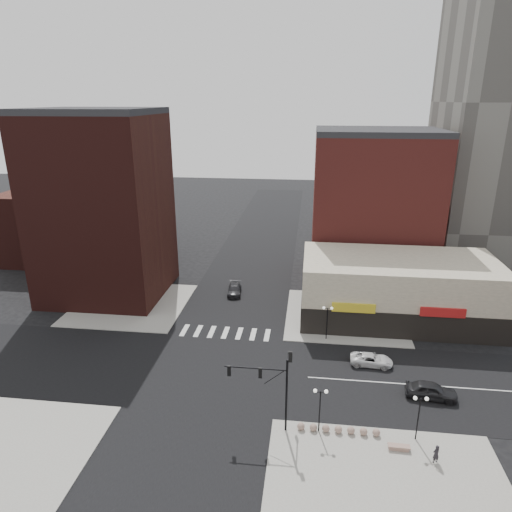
{
  "coord_description": "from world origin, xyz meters",
  "views": [
    {
      "loc": [
        9.56,
        -40.25,
        26.95
      ],
      "look_at": [
        3.98,
        5.45,
        11.0
      ],
      "focal_mm": 32.0,
      "sensor_mm": 36.0,
      "label": 1
    }
  ],
  "objects_px": {
    "pedestrian": "(436,454)",
    "street_lamp_se_b": "(420,407)",
    "street_lamp_ne": "(327,314)",
    "stone_bench": "(399,447)",
    "traffic_signal": "(276,378)",
    "dark_sedan_east": "(431,390)",
    "dark_sedan_north": "(234,290)",
    "white_suv": "(371,360)",
    "street_lamp_se_a": "(320,400)"
  },
  "relations": [
    {
      "from": "dark_sedan_east",
      "to": "dark_sedan_north",
      "type": "xyz_separation_m",
      "value": [
        -22.55,
        21.82,
        -0.13
      ]
    },
    {
      "from": "street_lamp_se_b",
      "to": "white_suv",
      "type": "distance_m",
      "value": 11.71
    },
    {
      "from": "street_lamp_ne",
      "to": "pedestrian",
      "type": "distance_m",
      "value": 20.26
    },
    {
      "from": "white_suv",
      "to": "dark_sedan_north",
      "type": "xyz_separation_m",
      "value": [
        -17.6,
        16.71,
        0.06
      ]
    },
    {
      "from": "street_lamp_ne",
      "to": "stone_bench",
      "type": "xyz_separation_m",
      "value": [
        5.41,
        -17.42,
        -2.95
      ]
    },
    {
      "from": "street_lamp_se_a",
      "to": "street_lamp_se_b",
      "type": "distance_m",
      "value": 8.0
    },
    {
      "from": "street_lamp_se_b",
      "to": "white_suv",
      "type": "xyz_separation_m",
      "value": [
        -2.34,
        11.16,
        -2.67
      ]
    },
    {
      "from": "street_lamp_ne",
      "to": "pedestrian",
      "type": "bearing_deg",
      "value": -66.68
    },
    {
      "from": "street_lamp_se_a",
      "to": "dark_sedan_north",
      "type": "xyz_separation_m",
      "value": [
        -11.94,
        27.87,
        -2.62
      ]
    },
    {
      "from": "street_lamp_se_b",
      "to": "street_lamp_ne",
      "type": "xyz_separation_m",
      "value": [
        -7.0,
        16.0,
        0.0
      ]
    },
    {
      "from": "dark_sedan_north",
      "to": "street_lamp_se_b",
      "type": "bearing_deg",
      "value": -60.22
    },
    {
      "from": "dark_sedan_north",
      "to": "traffic_signal",
      "type": "bearing_deg",
      "value": -79.36
    },
    {
      "from": "white_suv",
      "to": "dark_sedan_north",
      "type": "relative_size",
      "value": 0.96
    },
    {
      "from": "street_lamp_ne",
      "to": "dark_sedan_east",
      "type": "distance_m",
      "value": 14.05
    },
    {
      "from": "street_lamp_ne",
      "to": "dark_sedan_north",
      "type": "relative_size",
      "value": 0.89
    },
    {
      "from": "dark_sedan_east",
      "to": "dark_sedan_north",
      "type": "relative_size",
      "value": 1.01
    },
    {
      "from": "traffic_signal",
      "to": "dark_sedan_north",
      "type": "relative_size",
      "value": 1.67
    },
    {
      "from": "traffic_signal",
      "to": "white_suv",
      "type": "distance_m",
      "value": 15.11
    },
    {
      "from": "white_suv",
      "to": "stone_bench",
      "type": "bearing_deg",
      "value": -173.13
    },
    {
      "from": "traffic_signal",
      "to": "dark_sedan_east",
      "type": "xyz_separation_m",
      "value": [
        14.36,
        5.88,
        -4.16
      ]
    },
    {
      "from": "street_lamp_se_a",
      "to": "pedestrian",
      "type": "relative_size",
      "value": 2.59
    },
    {
      "from": "white_suv",
      "to": "street_lamp_se_a",
      "type": "bearing_deg",
      "value": 156.56
    },
    {
      "from": "white_suv",
      "to": "street_lamp_se_b",
      "type": "bearing_deg",
      "value": -164.7
    },
    {
      "from": "pedestrian",
      "to": "dark_sedan_east",
      "type": "bearing_deg",
      "value": -127.2
    },
    {
      "from": "stone_bench",
      "to": "pedestrian",
      "type": "bearing_deg",
      "value": -21.03
    },
    {
      "from": "traffic_signal",
      "to": "stone_bench",
      "type": "bearing_deg",
      "value": -8.89
    },
    {
      "from": "dark_sedan_east",
      "to": "stone_bench",
      "type": "distance_m",
      "value": 8.58
    },
    {
      "from": "pedestrian",
      "to": "street_lamp_se_b",
      "type": "bearing_deg",
      "value": -95.08
    },
    {
      "from": "dark_sedan_east",
      "to": "stone_bench",
      "type": "bearing_deg",
      "value": 157.48
    },
    {
      "from": "pedestrian",
      "to": "stone_bench",
      "type": "bearing_deg",
      "value": -48.81
    },
    {
      "from": "traffic_signal",
      "to": "stone_bench",
      "type": "xyz_separation_m",
      "value": [
        10.17,
        -1.59,
        -4.62
      ]
    },
    {
      "from": "street_lamp_se_a",
      "to": "traffic_signal",
      "type": "bearing_deg",
      "value": 177.43
    },
    {
      "from": "dark_sedan_north",
      "to": "pedestrian",
      "type": "distance_m",
      "value": 36.85
    },
    {
      "from": "dark_sedan_east",
      "to": "stone_bench",
      "type": "relative_size",
      "value": 2.68
    },
    {
      "from": "traffic_signal",
      "to": "stone_bench",
      "type": "distance_m",
      "value": 11.29
    },
    {
      "from": "street_lamp_se_a",
      "to": "dark_sedan_east",
      "type": "height_order",
      "value": "street_lamp_se_a"
    },
    {
      "from": "street_lamp_se_a",
      "to": "street_lamp_se_b",
      "type": "bearing_deg",
      "value": 0.0
    },
    {
      "from": "white_suv",
      "to": "pedestrian",
      "type": "distance_m",
      "value": 14.04
    },
    {
      "from": "street_lamp_se_b",
      "to": "dark_sedan_north",
      "type": "relative_size",
      "value": 0.89
    },
    {
      "from": "street_lamp_se_b",
      "to": "dark_sedan_east",
      "type": "bearing_deg",
      "value": 66.74
    },
    {
      "from": "traffic_signal",
      "to": "street_lamp_ne",
      "type": "distance_m",
      "value": 16.62
    },
    {
      "from": "white_suv",
      "to": "dark_sedan_east",
      "type": "distance_m",
      "value": 7.11
    },
    {
      "from": "dark_sedan_north",
      "to": "stone_bench",
      "type": "relative_size",
      "value": 2.64
    },
    {
      "from": "street_lamp_ne",
      "to": "white_suv",
      "type": "relative_size",
      "value": 0.93
    },
    {
      "from": "street_lamp_se_a",
      "to": "dark_sedan_east",
      "type": "xyz_separation_m",
      "value": [
        10.6,
        6.05,
        -2.49
      ]
    },
    {
      "from": "white_suv",
      "to": "dark_sedan_east",
      "type": "bearing_deg",
      "value": -132.49
    },
    {
      "from": "white_suv",
      "to": "dark_sedan_north",
      "type": "bearing_deg",
      "value": 49.94
    },
    {
      "from": "white_suv",
      "to": "pedestrian",
      "type": "bearing_deg",
      "value": -162.92
    },
    {
      "from": "traffic_signal",
      "to": "street_lamp_se_b",
      "type": "distance_m",
      "value": 11.88
    },
    {
      "from": "dark_sedan_north",
      "to": "street_lamp_se_a",
      "type": "bearing_deg",
      "value": -72.61
    }
  ]
}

